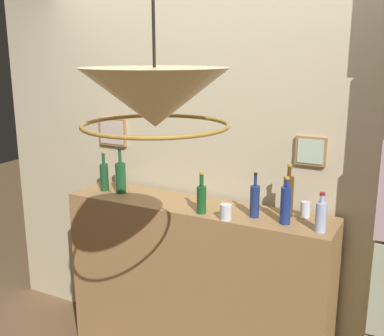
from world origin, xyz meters
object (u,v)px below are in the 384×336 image
Objects in this scene: liquor_bottle_vermouth at (321,216)px; liquor_bottle_mezcal at (121,177)px; liquor_bottle_whiskey at (201,198)px; liquor_bottle_rum at (104,176)px; glass_tumbler_rocks at (226,212)px; pendant_lamp at (155,99)px; liquor_bottle_brandy at (286,205)px; liquor_bottle_amaro at (288,196)px; liquor_bottle_scotch at (255,201)px; glass_tumbler_highball at (305,209)px.

liquor_bottle_mezcal reaches higher than liquor_bottle_vermouth.
liquor_bottle_rum is at bearing 172.50° from liquor_bottle_whiskey.
liquor_bottle_mezcal is at bearing 170.10° from glass_tumbler_rocks.
pendant_lamp is at bearing -47.16° from liquor_bottle_mezcal.
liquor_bottle_amaro is at bearing 100.56° from liquor_bottle_brandy.
liquor_bottle_rum is 0.42× the size of pendant_lamp.
liquor_bottle_vermouth is 0.70× the size of liquor_bottle_amaro.
liquor_bottle_brandy is at bearing -7.23° from liquor_bottle_scotch.
liquor_bottle_mezcal is at bearing 3.84° from liquor_bottle_rum.
liquor_bottle_rum is 3.05× the size of glass_tumbler_rocks.
liquor_bottle_brandy is 1.16m from liquor_bottle_mezcal.
liquor_bottle_rum is at bearing 177.22° from liquor_bottle_vermouth.
liquor_bottle_mezcal is 1.47m from pendant_lamp.
liquor_bottle_whiskey is at bearing -9.71° from liquor_bottle_mezcal.
liquor_bottle_vermouth is at bearing -55.14° from glass_tumbler_highball.
liquor_bottle_scotch reaches higher than glass_tumbler_rocks.
glass_tumbler_rocks is at bearing -10.64° from liquor_bottle_whiskey.
liquor_bottle_scotch is (-0.19, 0.02, -0.01)m from liquor_bottle_brandy.
liquor_bottle_mezcal reaches higher than glass_tumbler_rocks.
liquor_bottle_whiskey is at bearing -7.50° from liquor_bottle_rum.
liquor_bottle_vermouth is 0.33× the size of pendant_lamp.
liquor_bottle_mezcal reaches higher than glass_tumbler_highball.
liquor_bottle_amaro is 0.13m from glass_tumbler_highball.
liquor_bottle_scotch is 0.97m from liquor_bottle_mezcal.
glass_tumbler_rocks is (-0.32, -0.09, -0.07)m from liquor_bottle_brandy.
liquor_bottle_vermouth is 0.81× the size of liquor_bottle_brandy.
glass_tumbler_rocks is at bearing -147.22° from glass_tumbler_highball.
liquor_bottle_vermouth is at bearing -3.42° from liquor_bottle_mezcal.
liquor_bottle_amaro is at bearing 21.73° from liquor_bottle_whiskey.
liquor_bottle_rum is at bearing -176.16° from liquor_bottle_mezcal.
liquor_bottle_brandy is 0.34m from glass_tumbler_rocks.
liquor_bottle_mezcal is (0.13, 0.01, 0.01)m from liquor_bottle_rum.
liquor_bottle_amaro reaches higher than glass_tumbler_rocks.
liquor_bottle_amaro is at bearing -161.02° from glass_tumbler_highball.
liquor_bottle_brandy reaches higher than liquor_bottle_whiskey.
glass_tumbler_highball is at bearing 32.78° from glass_tumbler_rocks.
liquor_bottle_vermouth is 2.39× the size of glass_tumbler_rocks.
liquor_bottle_scotch is at bearing -1.05° from liquor_bottle_rum.
liquor_bottle_scotch is at bearing 42.38° from glass_tumbler_rocks.
pendant_lamp is at bearing -107.36° from glass_tumbler_highball.
liquor_bottle_amaro is (1.27, 0.08, 0.02)m from liquor_bottle_rum.
liquor_bottle_rum is 2.99× the size of glass_tumbler_highball.
pendant_lamp reaches higher than glass_tumbler_highball.
liquor_bottle_vermouth is 0.86× the size of liquor_bottle_whiskey.
liquor_bottle_brandy is 0.87× the size of liquor_bottle_amaro.
liquor_bottle_mezcal is 3.39× the size of glass_tumbler_rocks.
liquor_bottle_brandy is 0.41× the size of pendant_lamp.
liquor_bottle_rum reaches higher than glass_tumbler_highball.
liquor_bottle_scotch is 0.18m from glass_tumbler_rocks.
pendant_lamp is at bearing -94.48° from liquor_bottle_scotch.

